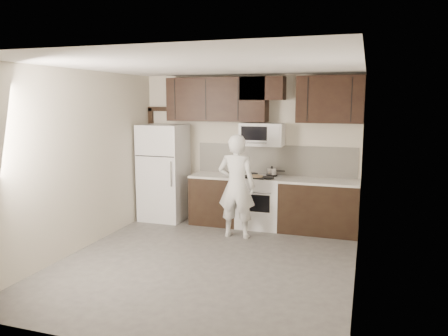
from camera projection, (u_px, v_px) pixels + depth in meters
The scene contains 14 objects.
floor at pixel (206, 262), 6.11m from camera, with size 4.50×4.50×0.00m, color #4B4946.
back_wall at pixel (248, 150), 8.02m from camera, with size 4.00×4.00×0.00m, color beige.
ceiling at pixel (205, 65), 5.70m from camera, with size 4.50×4.50×0.00m, color white.
counter_run at pixel (276, 203), 7.68m from camera, with size 2.95×0.64×0.91m.
stove at pixel (260, 202), 7.77m from camera, with size 0.76×0.66×0.94m.
backsplash at pixel (275, 160), 7.88m from camera, with size 2.90×0.02×0.54m, color beige.
upper_cabinets at pixel (258, 98), 7.64m from camera, with size 3.48×0.35×0.78m.
microwave at pixel (262, 134), 7.70m from camera, with size 0.76×0.42×0.40m.
refrigerator at pixel (164, 172), 8.23m from camera, with size 0.80×0.76×1.80m.
door_trim at pixel (154, 151), 8.59m from camera, with size 0.50×0.08×2.12m.
saucepan at pixel (272, 172), 7.77m from camera, with size 0.32×0.19×0.18m.
baking_tray at pixel (255, 177), 7.61m from camera, with size 0.38×0.29×0.02m, color black.
pizza at pixel (255, 176), 7.60m from camera, with size 0.26×0.26×0.02m, color beige.
person at pixel (237, 186), 7.14m from camera, with size 0.62×0.41×1.71m, color white.
Camera 1 is at (2.06, -5.46, 2.25)m, focal length 35.00 mm.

